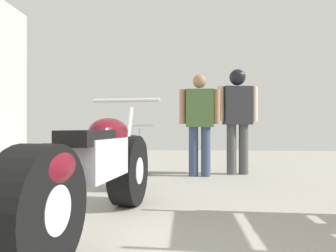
% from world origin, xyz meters
% --- Properties ---
extents(ground_plane, '(15.59, 15.59, 0.00)m').
position_xyz_m(ground_plane, '(0.00, 3.25, 0.00)').
color(ground_plane, '#9E998E').
extents(motorcycle_maroon_cruiser, '(0.71, 2.29, 1.07)m').
position_xyz_m(motorcycle_maroon_cruiser, '(-0.35, 2.44, 0.45)').
color(motorcycle_maroon_cruiser, black).
rests_on(motorcycle_maroon_cruiser, ground_plane).
extents(motorcycle_black_naked, '(0.53, 1.78, 0.83)m').
position_xyz_m(motorcycle_black_naked, '(-0.48, 4.72, 0.34)').
color(motorcycle_black_naked, black).
rests_on(motorcycle_black_naked, ground_plane).
extents(mechanic_in_blue, '(0.65, 0.24, 1.63)m').
position_xyz_m(mechanic_in_blue, '(0.56, 5.27, 0.92)').
color(mechanic_in_blue, '#384766').
rests_on(mechanic_in_blue, ground_plane).
extents(mechanic_with_helmet, '(0.69, 0.31, 1.75)m').
position_xyz_m(mechanic_with_helmet, '(1.20, 5.53, 1.05)').
color(mechanic_with_helmet, '#4C4C4C').
rests_on(mechanic_with_helmet, ground_plane).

